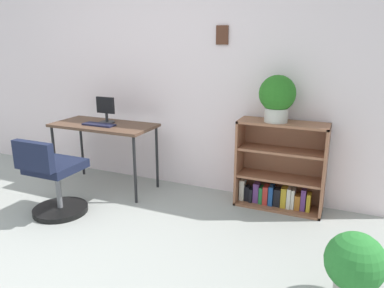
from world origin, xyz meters
TOP-DOWN VIEW (x-y plane):
  - ground_plane at (0.00, 0.00)m, footprint 6.24×6.24m
  - wall_back at (0.00, 2.15)m, footprint 5.20×0.12m
  - desk at (-0.34, 1.67)m, footprint 1.14×0.54m
  - monitor at (-0.35, 1.73)m, footprint 0.22×0.17m
  - keyboard at (-0.34, 1.59)m, footprint 0.36×0.13m
  - office_chair at (-0.37, 0.90)m, footprint 0.52×0.55m
  - bookshelf_low at (1.54, 1.96)m, footprint 0.85×0.30m
  - potted_plant_on_shelf at (1.48, 1.90)m, footprint 0.34×0.34m
  - potted_plant_floor at (2.25, 0.69)m, footprint 0.37×0.37m

SIDE VIEW (x-z plane):
  - ground_plane at x=0.00m, z-range 0.00..0.00m
  - potted_plant_floor at x=2.25m, z-range 0.03..0.52m
  - office_chair at x=-0.37m, z-range -0.05..0.73m
  - bookshelf_low at x=1.54m, z-range -0.06..0.82m
  - desk at x=-0.34m, z-range 0.31..1.05m
  - keyboard at x=-0.34m, z-range 0.74..0.76m
  - monitor at x=-0.35m, z-range 0.74..1.03m
  - potted_plant_on_shelf at x=1.48m, z-range 0.90..1.34m
  - wall_back at x=0.00m, z-range 0.00..2.31m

